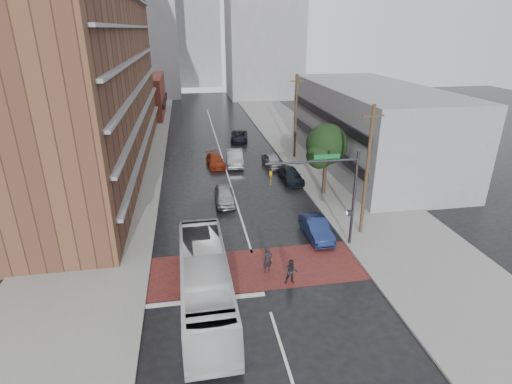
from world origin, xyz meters
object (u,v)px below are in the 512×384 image
object	(u,v)px
car_travel_c	(215,161)
car_parked_mid	(291,175)
car_parked_near	(316,228)
car_travel_a	(224,195)
transit_bus	(205,282)
car_travel_b	(235,158)
car_parked_far	(272,160)
pedestrian_b	(291,272)
pedestrian_a	(268,260)
suv_travel	(239,136)

from	to	relation	value
car_travel_c	car_parked_mid	size ratio (longest dim) A/B	0.96
car_parked_near	car_parked_mid	bearing A→B (deg)	83.60
car_travel_c	car_travel_a	bearing A→B (deg)	-95.71
transit_bus	car_travel_b	world-z (taller)	transit_bus
car_travel_c	car_parked_near	bearing A→B (deg)	-76.90
car_parked_far	pedestrian_b	bearing A→B (deg)	-103.77
pedestrian_a	car_parked_far	world-z (taller)	pedestrian_a
car_travel_b	car_parked_mid	xyz separation A→B (m)	(5.09, -6.40, -0.18)
pedestrian_b	car_travel_a	distance (m)	13.45
car_travel_c	car_parked_mid	world-z (taller)	car_parked_mid
transit_bus	car_travel_b	size ratio (longest dim) A/B	2.20
pedestrian_a	transit_bus	bearing A→B (deg)	-168.98
transit_bus	car_parked_far	size ratio (longest dim) A/B	2.61
transit_bus	car_parked_far	xyz separation A→B (m)	(8.93, 23.82, -0.84)
car_parked_near	car_travel_b	bearing A→B (deg)	101.08
transit_bus	suv_travel	bearing A→B (deg)	78.65
transit_bus	pedestrian_a	size ratio (longest dim) A/B	6.24
car_travel_b	car_parked_far	bearing A→B (deg)	-13.71
pedestrian_a	car_travel_c	size ratio (longest dim) A/B	0.41
car_travel_c	suv_travel	xyz separation A→B (m)	(4.16, 10.56, 0.05)
pedestrian_a	suv_travel	bearing A→B (deg)	63.05
pedestrian_a	car_travel_a	bearing A→B (deg)	75.64
pedestrian_a	car_parked_near	bearing A→B (deg)	18.40
car_travel_b	car_parked_near	size ratio (longest dim) A/B	1.14
car_parked_mid	car_parked_far	xyz separation A→B (m)	(-0.89, 5.08, 0.07)
car_travel_a	car_travel_c	bearing A→B (deg)	91.24
pedestrian_a	car_parked_near	distance (m)	6.05
transit_bus	car_parked_near	bearing A→B (deg)	36.89
pedestrian_b	car_parked_mid	world-z (taller)	pedestrian_b
car_travel_a	car_travel_b	bearing A→B (deg)	79.42
suv_travel	car_parked_near	size ratio (longest dim) A/B	1.11
pedestrian_a	pedestrian_b	xyz separation A→B (m)	(1.19, -1.53, -0.08)
car_travel_c	car_parked_mid	bearing A→B (deg)	-46.65
suv_travel	car_parked_mid	xyz separation A→B (m)	(3.18, -16.94, -0.02)
car_parked_far	pedestrian_a	bearing A→B (deg)	-107.53
car_parked_near	car_parked_far	bearing A→B (deg)	88.12
pedestrian_b	car_parked_mid	bearing A→B (deg)	86.10
pedestrian_b	pedestrian_a	bearing A→B (deg)	138.40
pedestrian_a	car_travel_b	distance (m)	22.38
car_travel_b	car_parked_near	distance (m)	18.83
transit_bus	pedestrian_a	distance (m)	5.03
pedestrian_a	car_travel_a	size ratio (longest dim) A/B	0.42
transit_bus	car_parked_near	xyz separation A→B (m)	(8.72, 6.74, -0.84)
suv_travel	car_parked_far	bearing A→B (deg)	-70.09
pedestrian_b	car_parked_far	distance (m)	22.87
car_travel_a	pedestrian_b	bearing A→B (deg)	-76.33
car_parked_far	car_travel_c	bearing A→B (deg)	163.90
pedestrian_b	car_parked_near	xyz separation A→B (m)	(3.37, 5.50, -0.09)
transit_bus	car_parked_mid	distance (m)	21.17
pedestrian_a	pedestrian_b	distance (m)	1.94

